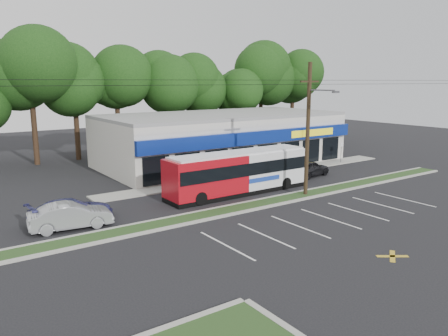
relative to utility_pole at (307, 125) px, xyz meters
name	(u,v)px	position (x,y,z in m)	size (l,w,h in m)	color
ground	(285,205)	(-2.83, -0.93, -5.41)	(120.00, 120.00, 0.00)	black
grass_strip	(276,201)	(-2.83, 0.07, -5.35)	(40.00, 1.60, 0.12)	#223D19
curb_south	(284,203)	(-2.83, -0.78, -5.34)	(40.00, 0.25, 0.14)	#9E9E93
curb_north	(268,198)	(-2.83, 0.92, -5.34)	(40.00, 0.25, 0.14)	#9E9E93
sidewalk	(259,174)	(2.17, 8.07, -5.36)	(32.00, 2.20, 0.10)	#9E9E93
strip_mall	(222,138)	(2.67, 14.99, -2.76)	(25.00, 12.55, 5.30)	#BCB7AE
utility_pole	(307,125)	(0.00, 0.00, 0.00)	(50.00, 2.77, 10.00)	black
lamp_post	(307,142)	(8.17, 7.87, -2.74)	(0.30, 0.30, 4.25)	black
sign_post	(341,149)	(13.17, 7.65, -3.86)	(0.45, 0.10, 2.23)	#59595E
tree_line	(164,83)	(1.17, 25.07, 3.00)	(46.76, 6.76, 11.83)	black
metrobus	(239,171)	(-3.59, 3.57, -3.67)	(12.28, 2.68, 3.29)	#A90D17
car_dark	(309,168)	(5.38, 4.78, -4.65)	(1.80, 4.48, 1.53)	black
car_silver	(71,216)	(-16.82, 2.57, -4.63)	(1.66, 4.77, 1.57)	#95979C
car_blue	(72,211)	(-16.42, 3.80, -4.67)	(2.09, 5.14, 1.49)	navy
pedestrian_a	(282,168)	(3.01, 5.88, -4.55)	(0.63, 0.41, 1.73)	silver
pedestrian_b	(259,175)	(-0.29, 5.07, -4.61)	(0.78, 0.61, 1.61)	beige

